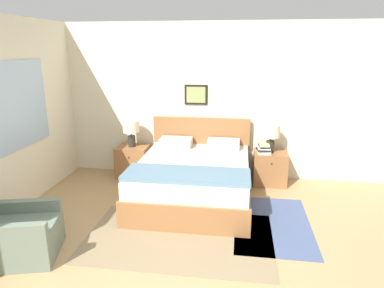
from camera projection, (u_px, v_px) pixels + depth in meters
name	position (u px, v px, depth m)	size (l,w,h in m)	color
wall_back	(200.00, 102.00, 5.82)	(7.01, 0.09, 2.60)	beige
wall_left	(13.00, 116.00, 4.58)	(0.08, 5.59, 2.60)	beige
area_rug_main	(179.00, 237.00, 4.09)	(2.21, 1.40, 0.01)	#897556
area_rug_bedside	(272.00, 223.00, 4.41)	(0.96, 1.55, 0.01)	#47567F
bed	(194.00, 179.00, 5.06)	(1.65, 2.00, 1.04)	#936038
armchair	(14.00, 234.00, 3.66)	(0.94, 0.85, 0.81)	slate
nightstand_near_window	(133.00, 161.00, 5.96)	(0.53, 0.48, 0.55)	#936038
nightstand_by_door	(270.00, 168.00, 5.64)	(0.53, 0.48, 0.55)	#936038
table_lamp_near_window	(131.00, 129.00, 5.80)	(0.28, 0.28, 0.46)	#2D2823
table_lamp_by_door	(271.00, 134.00, 5.49)	(0.28, 0.28, 0.46)	#2D2823
book_thick_bottom	(264.00, 152.00, 5.54)	(0.23, 0.29, 0.04)	silver
book_hardcover_middle	(264.00, 150.00, 5.53)	(0.25, 0.26, 0.03)	#232328
book_novel_upper	(264.00, 148.00, 5.52)	(0.21, 0.21, 0.03)	silver
book_slim_near_top	(264.00, 146.00, 5.51)	(0.18, 0.23, 0.03)	#232328
book_paperback_top	(264.00, 144.00, 5.50)	(0.17, 0.27, 0.03)	beige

